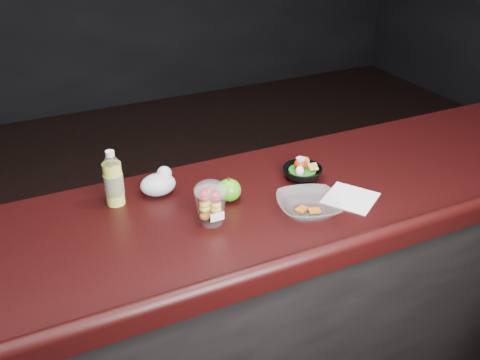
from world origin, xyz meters
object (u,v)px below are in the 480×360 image
object	(u,v)px
lemonade_bottle	(114,182)
takeout_bowl	(308,206)
fruit_cup	(211,202)
green_apple	(229,190)
snack_bowl	(302,172)

from	to	relation	value
lemonade_bottle	takeout_bowl	distance (m)	0.64
fruit_cup	lemonade_bottle	bearing A→B (deg)	134.99
lemonade_bottle	green_apple	bearing A→B (deg)	-22.24
fruit_cup	snack_bowl	xyz separation A→B (m)	(0.41, 0.12, -0.05)
lemonade_bottle	green_apple	size ratio (longest dim) A/B	2.26
lemonade_bottle	green_apple	xyz separation A→B (m)	(0.35, -0.14, -0.04)
lemonade_bottle	green_apple	world-z (taller)	lemonade_bottle
snack_bowl	takeout_bowl	world-z (taller)	snack_bowl
fruit_cup	green_apple	bearing A→B (deg)	43.16
green_apple	snack_bowl	bearing A→B (deg)	4.46
fruit_cup	takeout_bowl	bearing A→B (deg)	-14.99
lemonade_bottle	snack_bowl	bearing A→B (deg)	-10.42
fruit_cup	takeout_bowl	xyz separation A→B (m)	(0.31, -0.08, -0.05)
snack_bowl	lemonade_bottle	bearing A→B (deg)	169.58
lemonade_bottle	green_apple	distance (m)	0.38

